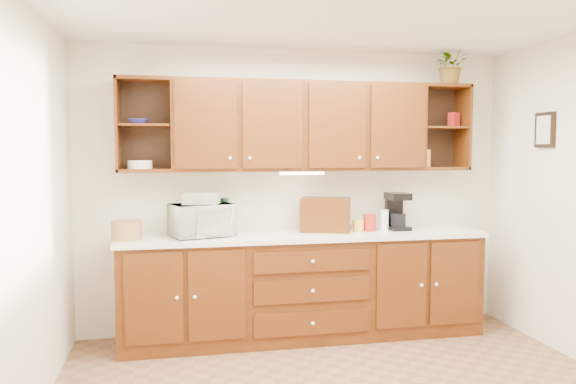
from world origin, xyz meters
name	(u,v)px	position (x,y,z in m)	size (l,w,h in m)	color
ceiling	(359,0)	(0.00, 0.00, 2.60)	(4.00, 4.00, 0.00)	white
back_wall	(297,190)	(0.00, 1.75, 1.30)	(4.00, 4.00, 0.00)	#EBE1C5
left_wall	(17,218)	(-2.00, 0.00, 1.30)	(3.50, 3.50, 0.00)	#EBE1C5
base_cabinets	(304,287)	(0.00, 1.45, 0.45)	(3.20, 0.60, 0.90)	#381906
countertop	(304,236)	(0.00, 1.44, 0.92)	(3.24, 0.64, 0.04)	white
upper_cabinets	(302,126)	(0.01, 1.59, 1.89)	(3.20, 0.33, 0.80)	#381906
undercabinet_light	(302,173)	(0.00, 1.53, 1.47)	(0.40, 0.05, 0.03)	white
framed_picture	(545,130)	(1.98, 0.90, 1.85)	(0.03, 0.24, 0.30)	black
wicker_basket	(126,230)	(-1.52, 1.40, 1.02)	(0.25, 0.25, 0.16)	olive
microwave	(202,220)	(-0.90, 1.45, 1.08)	(0.51, 0.34, 0.28)	silver
towel_stack	(201,199)	(-0.90, 1.45, 1.26)	(0.30, 0.22, 0.09)	#DBC667
wine_bottle	(225,215)	(-0.69, 1.61, 1.10)	(0.08, 0.08, 0.31)	black
woven_tray	(205,232)	(-0.86, 1.61, 0.95)	(0.31, 0.31, 0.02)	olive
bread_box	(325,215)	(0.22, 1.52, 1.09)	(0.44, 0.27, 0.31)	#381906
mug_tree	(340,226)	(0.36, 1.53, 0.99)	(0.28, 0.27, 0.30)	#381906
canister_red	(370,223)	(0.62, 1.46, 1.02)	(0.12, 0.12, 0.15)	#A21E17
canister_white	(384,220)	(0.77, 1.48, 1.03)	(0.08, 0.08, 0.19)	white
canister_yellow	(358,226)	(0.50, 1.44, 0.99)	(0.10, 0.10, 0.11)	gold
coffee_maker	(397,212)	(0.90, 1.51, 1.10)	(0.19, 0.24, 0.34)	black
bowl_stack	(139,121)	(-1.42, 1.57, 1.92)	(0.17, 0.17, 0.04)	#282994
plate_stack	(140,165)	(-1.41, 1.58, 1.56)	(0.21, 0.21, 0.07)	white
pantry_box_yellow	(425,158)	(1.20, 1.57, 1.60)	(0.09, 0.07, 0.16)	gold
pantry_box_red	(454,120)	(1.49, 1.58, 1.97)	(0.09, 0.08, 0.13)	#A21E17
potted_plant	(451,65)	(1.42, 1.52, 2.47)	(0.32, 0.28, 0.36)	#999999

